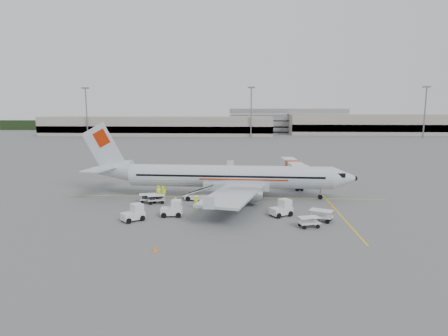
# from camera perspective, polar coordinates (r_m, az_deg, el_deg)

# --- Properties ---
(ground) EXTENTS (360.00, 360.00, 0.00)m
(ground) POSITION_cam_1_polar(r_m,az_deg,el_deg) (51.84, -0.14, -4.49)
(ground) COLOR #56595B
(stripe_lead) EXTENTS (44.00, 0.20, 0.01)m
(stripe_lead) POSITION_cam_1_polar(r_m,az_deg,el_deg) (51.84, -0.14, -4.49)
(stripe_lead) COLOR yellow
(stripe_lead) RESTS_ON ground
(stripe_cross) EXTENTS (0.20, 20.00, 0.01)m
(stripe_cross) POSITION_cam_1_polar(r_m,az_deg,el_deg) (45.30, 17.29, -6.84)
(stripe_cross) COLOR yellow
(stripe_cross) RESTS_ON ground
(terminal_west) EXTENTS (110.00, 22.00, 9.00)m
(terminal_west) POSITION_cam_1_polar(r_m,az_deg,el_deg) (185.61, -10.03, 6.33)
(terminal_west) COLOR gray
(terminal_west) RESTS_ON ground
(terminal_east) EXTENTS (90.00, 26.00, 10.00)m
(terminal_east) POSITION_cam_1_polar(r_m,az_deg,el_deg) (206.58, 22.50, 6.17)
(terminal_east) COLOR gray
(terminal_east) RESTS_ON ground
(parking_garage) EXTENTS (62.00, 24.00, 14.00)m
(parking_garage) POSITION_cam_1_polar(r_m,az_deg,el_deg) (211.55, 9.49, 7.30)
(parking_garage) COLOR slate
(parking_garage) RESTS_ON ground
(treeline) EXTENTS (300.00, 3.00, 6.00)m
(treeline) POSITION_cam_1_polar(r_m,az_deg,el_deg) (225.56, 2.70, 6.47)
(treeline) COLOR black
(treeline) RESTS_ON ground
(mast_west) EXTENTS (3.20, 1.20, 22.00)m
(mast_west) POSITION_cam_1_polar(r_m,az_deg,el_deg) (183.59, -20.20, 7.93)
(mast_west) COLOR slate
(mast_west) RESTS_ON ground
(mast_center) EXTENTS (3.20, 1.20, 22.00)m
(mast_center) POSITION_cam_1_polar(r_m,az_deg,el_deg) (168.38, 4.15, 8.42)
(mast_center) COLOR slate
(mast_center) RESTS_ON ground
(mast_east) EXTENTS (3.20, 1.20, 22.00)m
(mast_east) POSITION_cam_1_polar(r_m,az_deg,el_deg) (185.06, 28.27, 7.44)
(mast_east) COLOR slate
(mast_east) RESTS_ON ground
(aircraft) EXTENTS (37.36, 29.76, 10.03)m
(aircraft) POSITION_cam_1_polar(r_m,az_deg,el_deg) (50.93, 0.86, 1.01)
(aircraft) COLOR silver
(aircraft) RESTS_ON ground
(jet_bridge) EXTENTS (3.89, 14.83, 3.85)m
(jet_bridge) POSITION_cam_1_polar(r_m,az_deg,el_deg) (61.75, 10.41, -0.67)
(jet_bridge) COLOR silver
(jet_bridge) RESTS_ON ground
(belt_loader) EXTENTS (5.18, 2.70, 2.67)m
(belt_loader) POSITION_cam_1_polar(r_m,az_deg,el_deg) (49.89, -3.78, -3.46)
(belt_loader) COLOR silver
(belt_loader) RESTS_ON ground
(tug_fore) EXTENTS (2.80, 2.49, 1.88)m
(tug_fore) POSITION_cam_1_polar(r_m,az_deg,el_deg) (43.14, 8.68, -6.03)
(tug_fore) COLOR silver
(tug_fore) RESTS_ON ground
(tug_mid) EXTENTS (2.51, 1.57, 1.86)m
(tug_mid) POSITION_cam_1_polar(r_m,az_deg,el_deg) (42.95, -7.98, -6.10)
(tug_mid) COLOR silver
(tug_mid) RESTS_ON ground
(tug_aft) EXTENTS (2.65, 2.60, 1.82)m
(tug_aft) POSITION_cam_1_polar(r_m,az_deg,el_deg) (41.98, -13.75, -6.64)
(tug_aft) COLOR silver
(tug_aft) RESTS_ON ground
(cart_loaded_a) EXTENTS (2.43, 1.87, 1.12)m
(cart_loaded_a) POSITION_cam_1_polar(r_m,az_deg,el_deg) (49.13, -10.30, -4.71)
(cart_loaded_a) COLOR silver
(cart_loaded_a) RESTS_ON ground
(cart_loaded_b) EXTENTS (2.49, 1.87, 1.15)m
(cart_loaded_b) POSITION_cam_1_polar(r_m,az_deg,el_deg) (49.76, -11.50, -4.55)
(cart_loaded_b) COLOR silver
(cart_loaded_b) RESTS_ON ground
(cart_empty_a) EXTENTS (2.39, 1.79, 1.11)m
(cart_empty_a) POSITION_cam_1_polar(r_m,az_deg,el_deg) (39.68, 12.82, -8.05)
(cart_empty_a) COLOR silver
(cart_empty_a) RESTS_ON ground
(cart_empty_b) EXTENTS (2.78, 2.30, 1.26)m
(cart_empty_b) POSITION_cam_1_polar(r_m,az_deg,el_deg) (42.09, 14.57, -7.03)
(cart_empty_b) COLOR silver
(cart_empty_b) RESTS_ON ground
(cone_nose) EXTENTS (0.34, 0.34, 0.56)m
(cone_nose) POSITION_cam_1_polar(r_m,az_deg,el_deg) (48.97, 16.01, -5.29)
(cone_nose) COLOR orange
(cone_nose) RESTS_ON ground
(cone_port) EXTENTS (0.40, 0.40, 0.65)m
(cone_port) POSITION_cam_1_polar(r_m,az_deg,el_deg) (60.53, 0.11, -2.25)
(cone_port) COLOR orange
(cone_port) RESTS_ON ground
(cone_stbd) EXTENTS (0.38, 0.38, 0.63)m
(cone_stbd) POSITION_cam_1_polar(r_m,az_deg,el_deg) (32.95, -10.48, -11.93)
(cone_stbd) COLOR orange
(cone_stbd) RESTS_ON ground
(crew_a) EXTENTS (0.80, 0.68, 1.87)m
(crew_a) POSITION_cam_1_polar(r_m,az_deg,el_deg) (51.45, -9.92, -3.66)
(crew_a) COLOR #DEF21A
(crew_a) RESTS_ON ground
(crew_b) EXTENTS (1.09, 1.11, 1.81)m
(crew_b) POSITION_cam_1_polar(r_m,az_deg,el_deg) (51.32, -9.23, -3.71)
(crew_b) COLOR #DEF21A
(crew_b) RESTS_ON ground
(crew_c) EXTENTS (1.18, 1.22, 1.68)m
(crew_c) POSITION_cam_1_polar(r_m,az_deg,el_deg) (46.00, -4.21, -5.15)
(crew_c) COLOR #DEF21A
(crew_c) RESTS_ON ground
(crew_d) EXTENTS (1.08, 0.95, 1.76)m
(crew_d) POSITION_cam_1_polar(r_m,az_deg,el_deg) (44.68, -7.36, -5.57)
(crew_d) COLOR #DEF21A
(crew_d) RESTS_ON ground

